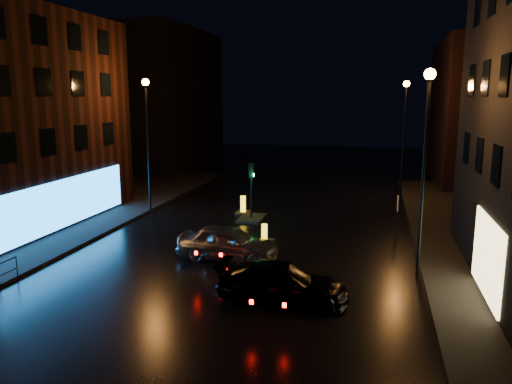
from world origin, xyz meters
TOP-DOWN VIEW (x-y plane):
  - ground at (0.00, 0.00)m, footprint 120.00×120.00m
  - building_far_left at (-16.00, 35.00)m, footprint 8.00×16.00m
  - building_far_right at (15.00, 32.00)m, footprint 8.00×14.00m
  - street_lamp_lfar at (-7.80, 14.00)m, footprint 0.44×0.44m
  - street_lamp_rnear at (7.80, 6.00)m, footprint 0.44×0.44m
  - street_lamp_rfar at (7.80, 22.00)m, footprint 0.44×0.44m
  - traffic_signal at (-1.20, 14.00)m, footprint 1.40×2.40m
  - silver_hatchback at (-0.43, 6.49)m, footprint 4.63×1.93m
  - dark_sedan at (2.86, 2.37)m, footprint 4.79×1.96m
  - bollard_near at (0.61, 9.47)m, footprint 0.93×1.21m
  - bollard_far at (-2.08, 15.35)m, footprint 0.92×1.33m
  - road_sign_right at (7.15, 11.71)m, footprint 0.07×0.55m

SIDE VIEW (x-z plane):
  - ground at x=0.00m, z-range 0.00..0.00m
  - bollard_near at x=0.61m, z-range -0.27..0.69m
  - bollard_far at x=-2.08m, z-range -0.32..0.81m
  - traffic_signal at x=-1.20m, z-range -1.22..2.23m
  - dark_sedan at x=2.86m, z-range 0.00..1.39m
  - silver_hatchback at x=-0.43m, z-range 0.00..1.57m
  - road_sign_right at x=7.15m, z-range 0.56..2.82m
  - street_lamp_lfar at x=-7.80m, z-range 1.38..9.75m
  - street_lamp_rnear at x=7.80m, z-range 1.38..9.75m
  - street_lamp_rfar at x=7.80m, z-range 1.38..9.75m
  - building_far_right at x=15.00m, z-range 0.00..12.00m
  - building_far_left at x=-16.00m, z-range 0.00..14.00m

